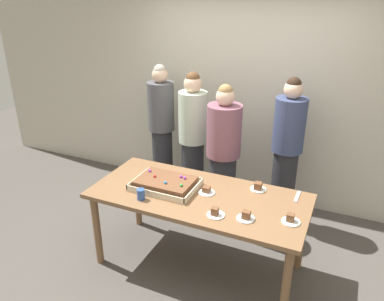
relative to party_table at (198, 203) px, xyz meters
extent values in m
plane|color=#4C4742|center=(0.00, 0.00, -0.71)|extent=(12.00, 12.00, 0.00)
cube|color=beige|center=(0.00, 1.60, 0.79)|extent=(8.00, 0.12, 3.00)
cube|color=brown|center=(0.00, 0.00, 0.07)|extent=(1.97, 0.89, 0.04)
cylinder|color=brown|center=(-0.90, -0.36, -0.33)|extent=(0.07, 0.07, 0.76)
cylinder|color=brown|center=(0.90, -0.36, -0.33)|extent=(0.07, 0.07, 0.76)
cylinder|color=brown|center=(-0.90, 0.36, -0.33)|extent=(0.07, 0.07, 0.76)
cylinder|color=brown|center=(0.90, 0.36, -0.33)|extent=(0.07, 0.07, 0.76)
cube|color=beige|center=(-0.33, -0.01, 0.10)|extent=(0.59, 0.42, 0.01)
cube|color=beige|center=(-0.33, -0.22, 0.13)|extent=(0.59, 0.01, 0.05)
cube|color=beige|center=(-0.33, 0.20, 0.13)|extent=(0.59, 0.01, 0.05)
cube|color=beige|center=(-0.62, -0.01, 0.13)|extent=(0.01, 0.42, 0.05)
cube|color=beige|center=(-0.04, -0.01, 0.13)|extent=(0.01, 0.42, 0.05)
cube|color=brown|center=(-0.33, -0.01, 0.14)|extent=(0.52, 0.35, 0.08)
sphere|color=purple|center=(-0.54, 0.06, 0.19)|extent=(0.03, 0.03, 0.03)
sphere|color=purple|center=(-0.17, 0.07, 0.19)|extent=(0.03, 0.03, 0.03)
sphere|color=red|center=(-0.44, -0.02, 0.19)|extent=(0.03, 0.03, 0.03)
sphere|color=purple|center=(-0.21, 0.08, 0.19)|extent=(0.03, 0.03, 0.03)
sphere|color=#2D84E0|center=(-0.29, -0.09, 0.19)|extent=(0.03, 0.03, 0.03)
sphere|color=green|center=(-0.14, -0.07, 0.19)|extent=(0.03, 0.03, 0.03)
cylinder|color=white|center=(0.06, 0.05, 0.09)|extent=(0.15, 0.15, 0.01)
cube|color=brown|center=(0.05, 0.06, 0.12)|extent=(0.07, 0.06, 0.05)
cylinder|color=white|center=(0.51, -0.21, 0.09)|extent=(0.15, 0.15, 0.01)
cube|color=brown|center=(0.51, -0.21, 0.13)|extent=(0.06, 0.06, 0.06)
cylinder|color=white|center=(0.47, 0.31, 0.09)|extent=(0.15, 0.15, 0.01)
cube|color=brown|center=(0.47, 0.30, 0.13)|extent=(0.06, 0.07, 0.07)
cylinder|color=white|center=(0.85, -0.10, 0.09)|extent=(0.15, 0.15, 0.01)
cube|color=brown|center=(0.84, -0.10, 0.13)|extent=(0.06, 0.06, 0.06)
cylinder|color=white|center=(0.27, -0.26, 0.09)|extent=(0.15, 0.15, 0.01)
cube|color=brown|center=(0.26, -0.26, 0.13)|extent=(0.06, 0.06, 0.06)
cylinder|color=#2D5199|center=(-0.43, -0.29, 0.14)|extent=(0.07, 0.07, 0.10)
cube|color=silver|center=(0.83, 0.32, 0.09)|extent=(0.03, 0.20, 0.01)
cylinder|color=#28282D|center=(-0.04, 0.77, -0.28)|extent=(0.29, 0.29, 0.86)
cylinder|color=#7A4C5B|center=(-0.04, 0.77, 0.43)|extent=(0.37, 0.37, 0.56)
sphere|color=beige|center=(-0.04, 0.77, 0.80)|extent=(0.19, 0.19, 0.19)
sphere|color=olive|center=(-0.04, 0.77, 0.86)|extent=(0.15, 0.15, 0.15)
cylinder|color=#28282D|center=(0.57, 1.10, -0.26)|extent=(0.27, 0.27, 0.90)
cylinder|color=#384266|center=(0.57, 1.10, 0.48)|extent=(0.33, 0.33, 0.59)
sphere|color=beige|center=(0.57, 1.10, 0.86)|extent=(0.20, 0.20, 0.20)
sphere|color=black|center=(0.57, 1.10, 0.92)|extent=(0.15, 0.15, 0.15)
cylinder|color=#28282D|center=(-0.53, 1.04, -0.28)|extent=(0.27, 0.27, 0.84)
cylinder|color=#B7C6B2|center=(-0.53, 1.04, 0.44)|extent=(0.33, 0.33, 0.60)
sphere|color=beige|center=(-0.53, 1.04, 0.83)|extent=(0.21, 0.21, 0.21)
sphere|color=brown|center=(-0.53, 1.04, 0.89)|extent=(0.16, 0.16, 0.16)
cylinder|color=#28282D|center=(-1.00, 1.15, -0.26)|extent=(0.26, 0.26, 0.89)
cylinder|color=#4C4C51|center=(-1.00, 1.15, 0.48)|extent=(0.32, 0.32, 0.60)
sphere|color=beige|center=(-1.00, 1.15, 0.86)|extent=(0.19, 0.19, 0.19)
sphere|color=#B2A899|center=(-1.00, 1.15, 0.92)|extent=(0.15, 0.15, 0.15)
camera|label=1|loc=(1.16, -2.72, 1.81)|focal=34.99mm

